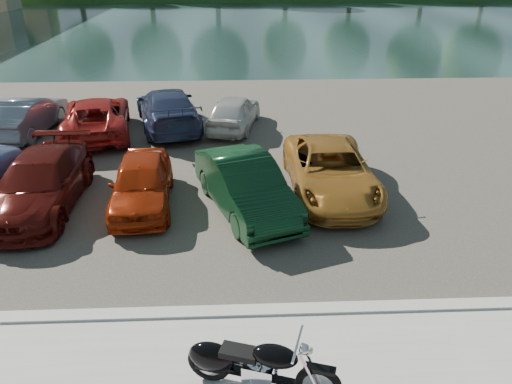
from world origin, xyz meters
TOP-DOWN VIEW (x-y plane):
  - kerb at (0.00, 2.00)m, footprint 60.00×0.30m
  - parking_lot at (0.00, 11.00)m, footprint 60.00×18.00m
  - river at (0.00, 40.00)m, footprint 120.00×40.00m
  - motorcycle at (-0.94, 0.26)m, footprint 2.26×1.02m
  - car_3 at (-6.01, 6.44)m, footprint 1.91×4.62m
  - car_4 at (-3.47, 6.43)m, footprint 1.75×3.78m
  - car_5 at (-0.84, 6.02)m, footprint 2.79×4.45m
  - car_6 at (1.46, 6.95)m, footprint 2.17×4.70m
  - car_9 at (-8.44, 12.27)m, footprint 1.81×4.13m
  - car_10 at (-5.95, 12.01)m, footprint 3.06×5.10m
  - car_11 at (-3.53, 12.71)m, footprint 3.14×5.25m
  - car_12 at (-1.10, 12.49)m, footprint 2.24×3.88m

SIDE VIEW (x-z plane):
  - river at x=0.00m, z-range 0.00..0.00m
  - parking_lot at x=0.00m, z-range 0.00..0.04m
  - kerb at x=0.00m, z-range 0.00..0.14m
  - motorcycle at x=-0.94m, z-range 0.04..1.09m
  - car_12 at x=-1.10m, z-range 0.04..1.28m
  - car_4 at x=-3.47m, z-range 0.04..1.29m
  - car_6 at x=1.46m, z-range 0.04..1.35m
  - car_9 at x=-8.44m, z-range 0.04..1.36m
  - car_10 at x=-5.95m, z-range 0.04..1.37m
  - car_3 at x=-6.01m, z-range 0.04..1.38m
  - car_5 at x=-0.84m, z-range 0.04..1.42m
  - car_11 at x=-3.53m, z-range 0.04..1.47m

